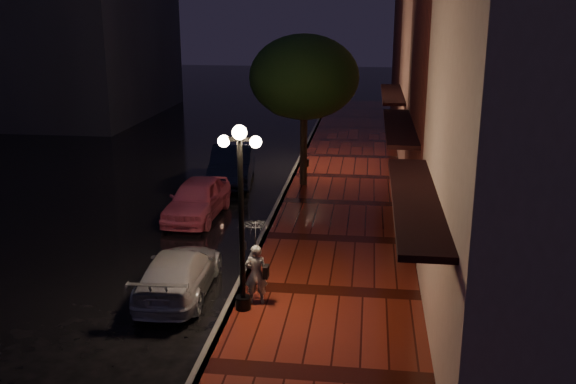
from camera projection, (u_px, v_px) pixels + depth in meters
The scene contains 14 objects.
ground at pixel (264, 240), 19.72m from camera, with size 120.00×120.00×0.00m, color black.
sidewalk at pixel (337, 240), 19.43m from camera, with size 4.50×60.00×0.15m, color #4A150D.
curb at pixel (264, 237), 19.70m from camera, with size 0.25×60.00×0.15m, color #595451.
storefront_mid at pixel (502, 55), 19.25m from camera, with size 5.00×8.00×11.00m, color #511914.
storefront_far at pixel (464, 66), 27.15m from camera, with size 5.00×8.00×9.00m, color #8C5951.
storefront_extra at pixel (441, 41), 36.54m from camera, with size 5.00×12.00×10.00m, color #511914.
streetlamp_near at pixel (241, 208), 14.19m from camera, with size 0.96×0.36×4.31m.
streetlamp_far at pixel (305, 111), 27.54m from camera, with size 0.96×0.36×4.31m.
street_tree at pixel (304, 80), 24.18m from camera, with size 4.16×4.16×5.80m.
pink_car at pixel (197, 199), 21.60m from camera, with size 1.59×3.95×1.35m, color #E65E7D.
navy_car at pixel (232, 164), 25.98m from camera, with size 1.59×4.56×1.50m, color black.
silver_car at pixel (179, 272), 15.83m from camera, with size 1.61×3.96×1.15m, color #A6A5AD.
woman_with_umbrella at pixel (256, 249), 14.80m from camera, with size 0.85×0.86×2.04m.
parking_meter at pixel (244, 260), 15.85m from camera, with size 0.11×0.09×1.20m.
Camera 1 is at (3.10, -18.30, 6.88)m, focal length 40.00 mm.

